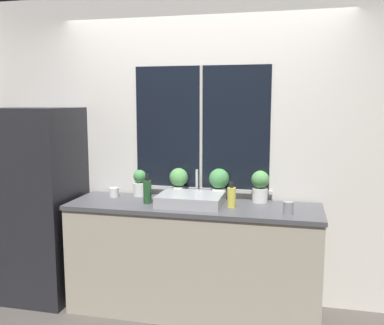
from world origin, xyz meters
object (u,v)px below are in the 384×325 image
refrigerator (38,203)px  potted_plant_far_right (260,185)px  potted_plant_center_right (219,182)px  bottle_tall (147,191)px  potted_plant_center_left (179,180)px  potted_plant_far_left (140,183)px  soap_bottle (232,197)px  mug_grey (288,208)px  mug_white (114,192)px  sink (191,199)px

refrigerator → potted_plant_far_right: refrigerator is taller
refrigerator → potted_plant_far_right: (1.97, 0.21, 0.21)m
potted_plant_center_right → bottle_tall: size_ratio=1.10×
potted_plant_center_left → bottle_tall: 0.33m
potted_plant_far_left → soap_bottle: (0.86, -0.23, -0.03)m
potted_plant_far_left → mug_grey: size_ratio=2.56×
soap_bottle → bottle_tall: bottle_tall is taller
potted_plant_far_left → refrigerator: bearing=-167.0°
potted_plant_center_left → mug_grey: size_ratio=2.87×
potted_plant_center_left → potted_plant_far_right: (0.71, 0.00, -0.01)m
mug_grey → potted_plant_center_left: bearing=160.8°
potted_plant_center_left → mug_grey: 1.01m
refrigerator → bottle_tall: 1.08m
bottle_tall → mug_grey: bearing=-3.4°
potted_plant_far_left → potted_plant_center_right: bearing=0.0°
potted_plant_far_left → potted_plant_center_left: 0.36m
potted_plant_center_left → mug_white: bearing=-170.1°
bottle_tall → sink: bearing=5.6°
sink → mug_grey: (0.78, -0.10, 0.00)m
potted_plant_center_left → soap_bottle: bearing=-24.9°
refrigerator → sink: refrigerator is taller
potted_plant_center_right → mug_white: (-0.93, -0.10, -0.11)m
potted_plant_center_left → bottle_tall: (-0.20, -0.26, -0.05)m
potted_plant_center_right → sink: bearing=-130.8°
sink → potted_plant_far_right: size_ratio=1.94×
potted_plant_far_left → potted_plant_center_left: size_ratio=0.89×
refrigerator → potted_plant_center_right: 1.65m
potted_plant_center_right → bottle_tall: (-0.56, -0.26, -0.05)m
potted_plant_far_right → mug_white: potted_plant_far_right is taller
sink → mug_white: size_ratio=6.23×
potted_plant_center_left → mug_white: (-0.57, -0.10, -0.12)m
potted_plant_center_left → potted_plant_far_left: bearing=180.0°
potted_plant_center_right → mug_white: bearing=-173.9°
potted_plant_center_left → refrigerator: bearing=-170.7°
potted_plant_far_left → mug_grey: bearing=-14.1°
potted_plant_center_left → soap_bottle: potted_plant_center_left is taller
potted_plant_far_left → mug_white: 0.24m
potted_plant_center_left → sink: bearing=-54.0°
potted_plant_far_right → mug_white: size_ratio=3.21×
potted_plant_center_left → potted_plant_far_right: 0.71m
bottle_tall → mug_white: bearing=156.4°
potted_plant_center_left → bottle_tall: potted_plant_center_left is taller
refrigerator → potted_plant_far_left: (0.90, 0.21, 0.19)m
mug_grey → sink: bearing=172.4°
bottle_tall → mug_white: bottle_tall is taller
potted_plant_far_right → bottle_tall: bearing=-164.0°
refrigerator → potted_plant_far_right: bearing=6.0°
potted_plant_far_left → bottle_tall: 0.31m
sink → potted_plant_far_left: 0.57m
refrigerator → bottle_tall: bearing=-2.9°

